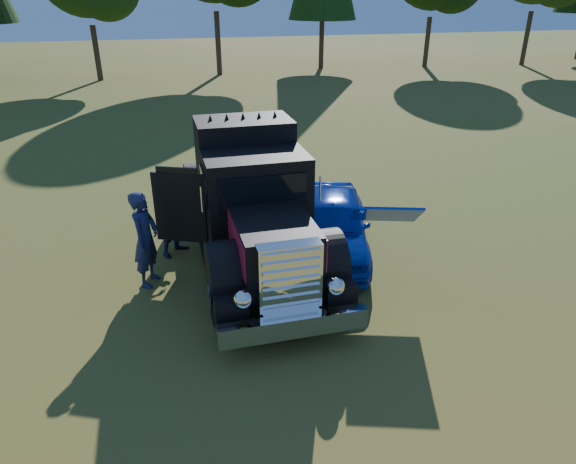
# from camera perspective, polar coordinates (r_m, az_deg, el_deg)

# --- Properties ---
(ground) EXTENTS (120.00, 120.00, 0.00)m
(ground) POSITION_cam_1_polar(r_m,az_deg,el_deg) (9.44, -7.13, -10.64)
(ground) COLOR #2F5117
(ground) RESTS_ON ground
(diamond_t_truck) EXTENTS (3.30, 7.16, 3.00)m
(diamond_t_truck) POSITION_cam_1_polar(r_m,az_deg,el_deg) (10.99, -3.92, 2.64)
(diamond_t_truck) COLOR black
(diamond_t_truck) RESTS_ON ground
(hotrod_coupe) EXTENTS (2.82, 4.45, 1.89)m
(hotrod_coupe) POSITION_cam_1_polar(r_m,az_deg,el_deg) (11.68, 4.91, 0.93)
(hotrod_coupe) COLOR #0724A9
(hotrod_coupe) RESTS_ON ground
(spectator_near) EXTENTS (0.74, 0.86, 2.00)m
(spectator_near) POSITION_cam_1_polar(r_m,az_deg,el_deg) (10.63, -15.55, -0.76)
(spectator_near) COLOR #1D2F43
(spectator_near) RESTS_ON ground
(spectator_far) EXTENTS (1.07, 1.05, 1.74)m
(spectator_far) POSITION_cam_1_polar(r_m,az_deg,el_deg) (11.79, -12.29, 1.57)
(spectator_far) COLOR #1D2744
(spectator_far) RESTS_ON ground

